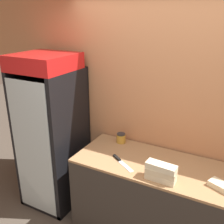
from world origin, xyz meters
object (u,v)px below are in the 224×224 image
at_px(sandwich_stack_top, 161,167).
at_px(sandwich_stack_bottom, 160,178).
at_px(sandwich_stack_middle, 161,172).
at_px(beverage_cooler, 54,125).
at_px(chefs_knife, 120,161).
at_px(condiment_jar, 121,138).

bearing_deg(sandwich_stack_top, sandwich_stack_bottom, 180.00).
bearing_deg(sandwich_stack_middle, sandwich_stack_bottom, 0.00).
distance_m(beverage_cooler, chefs_knife, 1.03).
height_order(sandwich_stack_bottom, chefs_knife, sandwich_stack_bottom).
bearing_deg(sandwich_stack_top, condiment_jar, 142.12).
bearing_deg(condiment_jar, sandwich_stack_bottom, -37.88).
bearing_deg(sandwich_stack_middle, chefs_knife, 165.92).
height_order(sandwich_stack_bottom, sandwich_stack_middle, sandwich_stack_middle).
xyz_separation_m(beverage_cooler, chefs_knife, (1.01, -0.18, -0.13)).
distance_m(sandwich_stack_top, chefs_knife, 0.50).
xyz_separation_m(beverage_cooler, sandwich_stack_middle, (1.48, -0.30, -0.05)).
distance_m(sandwich_stack_bottom, sandwich_stack_top, 0.11).
bearing_deg(chefs_knife, beverage_cooler, 169.78).
xyz_separation_m(beverage_cooler, sandwich_stack_top, (1.48, -0.30, 0.00)).
relative_size(sandwich_stack_middle, sandwich_stack_top, 0.98).
xyz_separation_m(sandwich_stack_middle, chefs_knife, (-0.47, 0.12, -0.08)).
bearing_deg(sandwich_stack_bottom, sandwich_stack_middle, 0.00).
xyz_separation_m(sandwich_stack_top, chefs_knife, (-0.47, 0.12, -0.13)).
bearing_deg(sandwich_stack_bottom, beverage_cooler, 168.53).
xyz_separation_m(sandwich_stack_bottom, sandwich_stack_top, (0.00, 0.00, 0.11)).
height_order(sandwich_stack_bottom, sandwich_stack_top, sandwich_stack_top).
height_order(beverage_cooler, sandwich_stack_middle, beverage_cooler).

